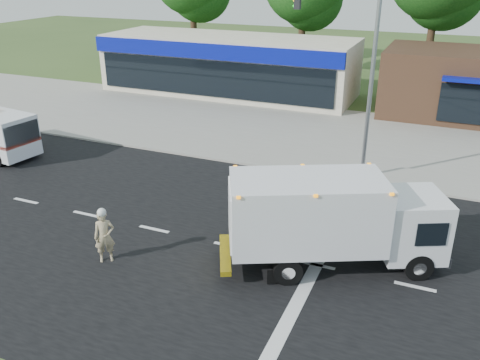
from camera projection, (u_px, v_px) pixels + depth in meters
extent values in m
plane|color=#385123|center=(230.00, 246.00, 17.19)|extent=(120.00, 120.00, 0.00)
cube|color=black|center=(230.00, 246.00, 17.19)|extent=(60.00, 14.00, 0.02)
cube|color=gray|center=(300.00, 163.00, 24.09)|extent=(60.00, 2.40, 0.12)
cube|color=gray|center=(330.00, 130.00, 29.01)|extent=(60.00, 9.00, 0.02)
cube|color=silver|center=(26.00, 201.00, 20.40)|extent=(1.20, 0.15, 0.01)
cube|color=silver|center=(87.00, 214.00, 19.33)|extent=(1.20, 0.15, 0.01)
cube|color=silver|center=(154.00, 229.00, 18.26)|extent=(1.20, 0.15, 0.01)
cube|color=silver|center=(230.00, 246.00, 17.18)|extent=(1.20, 0.15, 0.01)
cube|color=silver|center=(317.00, 265.00, 16.11)|extent=(1.20, 0.15, 0.01)
cube|color=silver|center=(415.00, 287.00, 15.03)|extent=(1.20, 0.15, 0.01)
cube|color=silver|center=(287.00, 322.00, 13.57)|extent=(0.40, 7.00, 0.01)
cube|color=black|center=(305.00, 248.00, 15.82)|extent=(4.54, 2.83, 0.32)
cube|color=silver|center=(411.00, 224.00, 15.66)|extent=(2.52, 2.58, 1.93)
cube|color=black|center=(439.00, 218.00, 15.63)|extent=(0.88, 1.63, 0.83)
cube|color=white|center=(307.00, 212.00, 15.31)|extent=(5.10, 3.99, 2.16)
cube|color=silver|center=(230.00, 215.00, 15.23)|extent=(0.85, 1.68, 1.75)
cube|color=yellow|center=(225.00, 254.00, 15.77)|extent=(1.25, 2.13, 0.17)
cube|color=orange|center=(309.00, 180.00, 14.89)|extent=(4.95, 3.94, 0.07)
cylinder|color=black|center=(399.00, 238.00, 16.85)|extent=(0.92, 0.63, 0.88)
cylinder|color=black|center=(418.00, 267.00, 15.25)|extent=(0.92, 0.63, 0.88)
cylinder|color=black|center=(280.00, 240.00, 16.72)|extent=(0.92, 0.63, 0.88)
cylinder|color=black|center=(288.00, 271.00, 15.03)|extent=(0.92, 0.63, 0.88)
imported|color=tan|center=(104.00, 236.00, 16.04)|extent=(0.77, 0.73, 1.76)
sphere|color=white|center=(102.00, 212.00, 15.70)|extent=(0.28, 0.28, 0.28)
cube|color=black|center=(17.00, 132.00, 23.74)|extent=(1.02, 1.95, 0.98)
cylinder|color=black|center=(29.00, 148.00, 25.11)|extent=(0.81, 0.35, 0.78)
cube|color=#BEB79D|center=(229.00, 65.00, 36.51)|extent=(18.00, 6.00, 4.00)
cube|color=#06118F|center=(210.00, 51.00, 33.38)|extent=(18.00, 0.30, 1.00)
cube|color=black|center=(210.00, 79.00, 34.09)|extent=(17.00, 0.12, 2.40)
cube|color=#382316|center=(469.00, 84.00, 30.78)|extent=(10.00, 6.00, 4.00)
cube|color=#06118F|center=(472.00, 80.00, 27.81)|extent=(3.00, 1.20, 0.20)
cube|color=black|center=(467.00, 104.00, 28.41)|extent=(3.00, 0.12, 2.20)
cylinder|color=gray|center=(371.00, 90.00, 20.94)|extent=(0.18, 0.18, 8.00)
cube|color=black|center=(298.00, 0.00, 20.77)|extent=(0.25, 0.25, 0.70)
cylinder|color=#332114|center=(194.00, 24.00, 45.11)|extent=(0.56, 0.56, 7.35)
cylinder|color=#332114|center=(302.00, 33.00, 41.63)|extent=(0.56, 0.56, 6.86)
cylinder|color=#332114|center=(431.00, 33.00, 37.85)|extent=(0.56, 0.56, 7.84)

